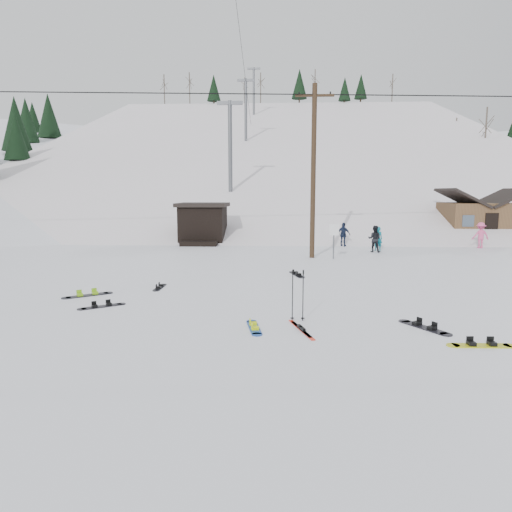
{
  "coord_description": "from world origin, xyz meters",
  "views": [
    {
      "loc": [
        0.13,
        -10.37,
        3.53
      ],
      "look_at": [
        -0.57,
        4.61,
        1.4
      ],
      "focal_mm": 32.0,
      "sensor_mm": 36.0,
      "label": 1
    }
  ],
  "objects_px": {
    "cabin": "(479,219)",
    "hero_snowboard": "(254,327)",
    "utility_pole": "(313,169)",
    "hero_skis": "(301,329)"
  },
  "relations": [
    {
      "from": "hero_snowboard",
      "to": "hero_skis",
      "type": "distance_m",
      "value": 1.22
    },
    {
      "from": "cabin",
      "to": "utility_pole",
      "type": "bearing_deg",
      "value": -142.44
    },
    {
      "from": "hero_snowboard",
      "to": "hero_skis",
      "type": "height_order",
      "value": "hero_snowboard"
    },
    {
      "from": "cabin",
      "to": "hero_snowboard",
      "type": "relative_size",
      "value": 3.81
    },
    {
      "from": "utility_pole",
      "to": "hero_skis",
      "type": "bearing_deg",
      "value": -95.45
    },
    {
      "from": "utility_pole",
      "to": "hero_snowboard",
      "type": "bearing_deg",
      "value": -100.79
    },
    {
      "from": "hero_snowboard",
      "to": "cabin",
      "type": "bearing_deg",
      "value": -44.24
    },
    {
      "from": "cabin",
      "to": "hero_snowboard",
      "type": "bearing_deg",
      "value": -124.02
    },
    {
      "from": "utility_pole",
      "to": "cabin",
      "type": "height_order",
      "value": "utility_pole"
    },
    {
      "from": "hero_snowboard",
      "to": "hero_skis",
      "type": "xyz_separation_m",
      "value": [
        1.22,
        -0.1,
        0.0
      ]
    }
  ]
}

